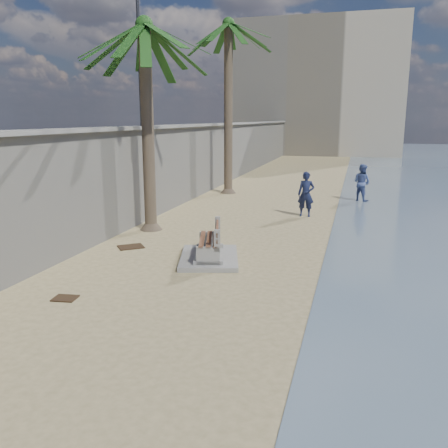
{
  "coord_description": "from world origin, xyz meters",
  "views": [
    {
      "loc": [
        2.76,
        -4.58,
        3.89
      ],
      "look_at": [
        -0.5,
        7.0,
        1.2
      ],
      "focal_mm": 38.0,
      "sensor_mm": 36.0,
      "label": 1
    }
  ],
  "objects_px": {
    "bench_far": "(209,245)",
    "palm_back": "(228,27)",
    "person_b": "(362,181)",
    "person_a": "(306,191)",
    "palm_mid": "(144,28)"
  },
  "relations": [
    {
      "from": "bench_far",
      "to": "palm_back",
      "type": "xyz_separation_m",
      "value": [
        -2.69,
        11.9,
        7.89
      ]
    },
    {
      "from": "person_b",
      "to": "palm_back",
      "type": "bearing_deg",
      "value": 29.54
    },
    {
      "from": "person_b",
      "to": "bench_far",
      "type": "bearing_deg",
      "value": 104.55
    },
    {
      "from": "palm_back",
      "to": "person_a",
      "type": "height_order",
      "value": "palm_back"
    },
    {
      "from": "bench_far",
      "to": "person_b",
      "type": "height_order",
      "value": "person_b"
    },
    {
      "from": "bench_far",
      "to": "palm_back",
      "type": "height_order",
      "value": "palm_back"
    },
    {
      "from": "bench_far",
      "to": "palm_mid",
      "type": "xyz_separation_m",
      "value": [
        -3.11,
        2.97,
        6.36
      ]
    },
    {
      "from": "palm_back",
      "to": "bench_far",
      "type": "bearing_deg",
      "value": -77.27
    },
    {
      "from": "bench_far",
      "to": "palm_mid",
      "type": "distance_m",
      "value": 7.68
    },
    {
      "from": "palm_mid",
      "to": "palm_back",
      "type": "height_order",
      "value": "palm_back"
    },
    {
      "from": "bench_far",
      "to": "palm_back",
      "type": "bearing_deg",
      "value": 102.73
    },
    {
      "from": "palm_mid",
      "to": "person_a",
      "type": "bearing_deg",
      "value": 37.46
    },
    {
      "from": "person_a",
      "to": "person_b",
      "type": "bearing_deg",
      "value": 64.84
    },
    {
      "from": "palm_mid",
      "to": "person_a",
      "type": "distance_m",
      "value": 8.57
    },
    {
      "from": "palm_mid",
      "to": "palm_back",
      "type": "bearing_deg",
      "value": 87.29
    }
  ]
}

